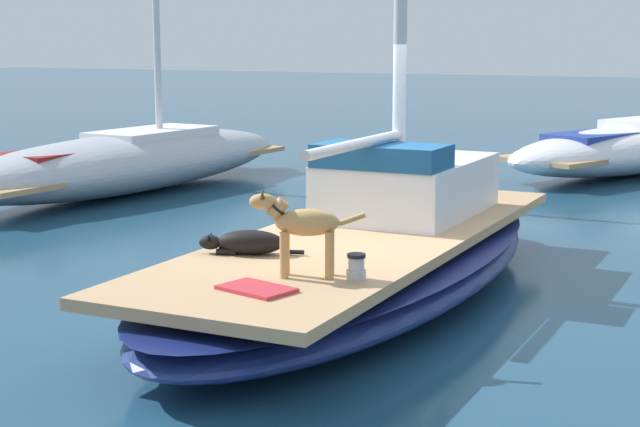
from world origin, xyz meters
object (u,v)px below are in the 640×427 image
at_px(sailboat_main, 364,264).
at_px(deck_winch, 356,267).
at_px(dog_black, 247,243).
at_px(coiled_rope, 266,244).
at_px(moored_boat_far_astern, 638,146).
at_px(deck_towel, 257,289).
at_px(dog_tan, 301,225).
at_px(moored_boat_port_side, 129,160).

height_order(sailboat_main, deck_winch, deck_winch).
bearing_deg(dog_black, deck_winch, -18.89).
xyz_separation_m(coiled_rope, moored_boat_far_astern, (1.54, 12.04, -0.18)).
bearing_deg(deck_towel, moored_boat_far_astern, 86.66).
distance_m(dog_black, dog_tan, 1.03).
bearing_deg(coiled_rope, deck_winch, -32.69).
height_order(coiled_rope, moored_boat_port_side, moored_boat_port_side).
distance_m(dog_tan, moored_boat_far_astern, 13.00).
bearing_deg(deck_winch, moored_boat_port_side, 137.49).
distance_m(deck_winch, coiled_rope, 1.53).
height_order(coiled_rope, deck_towel, coiled_rope).
distance_m(dog_black, moored_boat_port_side, 8.43).
bearing_deg(deck_winch, dog_tan, -166.75).
xyz_separation_m(deck_winch, moored_boat_port_side, (-7.10, 6.51, -0.23)).
bearing_deg(moored_boat_port_side, deck_towel, -47.54).
xyz_separation_m(dog_black, moored_boat_far_astern, (1.52, 12.43, -0.27)).
bearing_deg(coiled_rope, dog_black, -86.98).
distance_m(deck_towel, moored_boat_far_astern, 13.55).
height_order(dog_black, deck_winch, dog_black).
xyz_separation_m(dog_black, coiled_rope, (-0.02, 0.39, -0.08)).
distance_m(dog_tan, deck_winch, 0.55).
bearing_deg(moored_boat_port_side, coiled_rope, -44.35).
distance_m(sailboat_main, deck_towel, 2.51).
bearing_deg(moored_boat_far_astern, sailboat_main, -95.05).
xyz_separation_m(dog_black, deck_towel, (0.73, -1.10, -0.09)).
xyz_separation_m(deck_winch, coiled_rope, (-1.28, 0.82, -0.08)).
height_order(dog_black, moored_boat_port_side, moored_boat_port_side).
distance_m(dog_tan, deck_towel, 0.70).
height_order(dog_tan, coiled_rope, dog_tan).
distance_m(moored_boat_far_astern, moored_boat_port_side, 9.72).
bearing_deg(deck_winch, dog_black, 161.11).
distance_m(dog_black, moored_boat_far_astern, 12.53).
xyz_separation_m(dog_tan, moored_boat_far_astern, (0.69, 12.97, -0.58)).
bearing_deg(sailboat_main, deck_towel, -85.73).
relative_size(dog_tan, deck_towel, 1.60).
bearing_deg(dog_tan, dog_black, 147.02).
bearing_deg(sailboat_main, coiled_rope, -119.38).
distance_m(coiled_rope, moored_boat_port_side, 8.14).
xyz_separation_m(dog_tan, coiled_rope, (-0.85, 0.93, -0.40)).
xyz_separation_m(deck_towel, moored_boat_port_side, (-6.57, 7.18, -0.14)).
height_order(sailboat_main, deck_towel, deck_towel).
bearing_deg(moored_boat_far_astern, dog_tan, -93.05).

